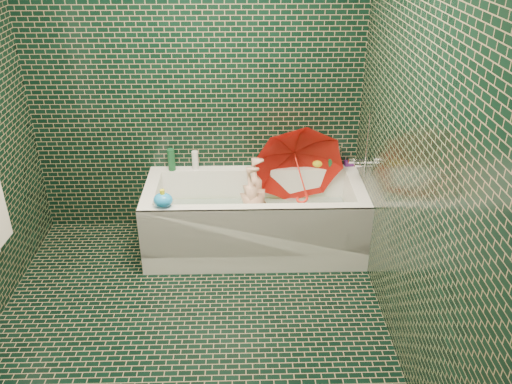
{
  "coord_description": "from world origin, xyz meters",
  "views": [
    {
      "loc": [
        0.36,
        -2.68,
        2.47
      ],
      "look_at": [
        0.46,
        0.82,
        0.61
      ],
      "focal_mm": 38.0,
      "sensor_mm": 36.0,
      "label": 1
    }
  ],
  "objects_px": {
    "child": "(256,216)",
    "rubber_duck": "(319,162)",
    "umbrella": "(300,175)",
    "bathtub": "(255,225)",
    "bath_toy": "(163,200)"
  },
  "relations": [
    {
      "from": "bath_toy",
      "to": "rubber_duck",
      "type": "bearing_deg",
      "value": 43.6
    },
    {
      "from": "rubber_duck",
      "to": "bath_toy",
      "type": "xyz_separation_m",
      "value": [
        -1.2,
        -0.64,
        0.02
      ]
    },
    {
      "from": "umbrella",
      "to": "rubber_duck",
      "type": "bearing_deg",
      "value": 54.68
    },
    {
      "from": "child",
      "to": "rubber_duck",
      "type": "height_order",
      "value": "rubber_duck"
    },
    {
      "from": "bathtub",
      "to": "child",
      "type": "xyz_separation_m",
      "value": [
        0.01,
        -0.03,
        0.1
      ]
    },
    {
      "from": "child",
      "to": "umbrella",
      "type": "bearing_deg",
      "value": 125.15
    },
    {
      "from": "child",
      "to": "rubber_duck",
      "type": "xyz_separation_m",
      "value": [
        0.53,
        0.37,
        0.28
      ]
    },
    {
      "from": "bathtub",
      "to": "child",
      "type": "bearing_deg",
      "value": -65.03
    },
    {
      "from": "umbrella",
      "to": "bath_toy",
      "type": "bearing_deg",
      "value": -162.16
    },
    {
      "from": "bathtub",
      "to": "umbrella",
      "type": "xyz_separation_m",
      "value": [
        0.36,
        0.07,
        0.4
      ]
    },
    {
      "from": "child",
      "to": "umbrella",
      "type": "height_order",
      "value": "umbrella"
    },
    {
      "from": "bath_toy",
      "to": "umbrella",
      "type": "bearing_deg",
      "value": 35.37
    },
    {
      "from": "bathtub",
      "to": "rubber_duck",
      "type": "bearing_deg",
      "value": 32.56
    },
    {
      "from": "umbrella",
      "to": "bath_toy",
      "type": "xyz_separation_m",
      "value": [
        -1.02,
        -0.37,
        -0.0
      ]
    },
    {
      "from": "bathtub",
      "to": "umbrella",
      "type": "relative_size",
      "value": 2.42
    }
  ]
}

